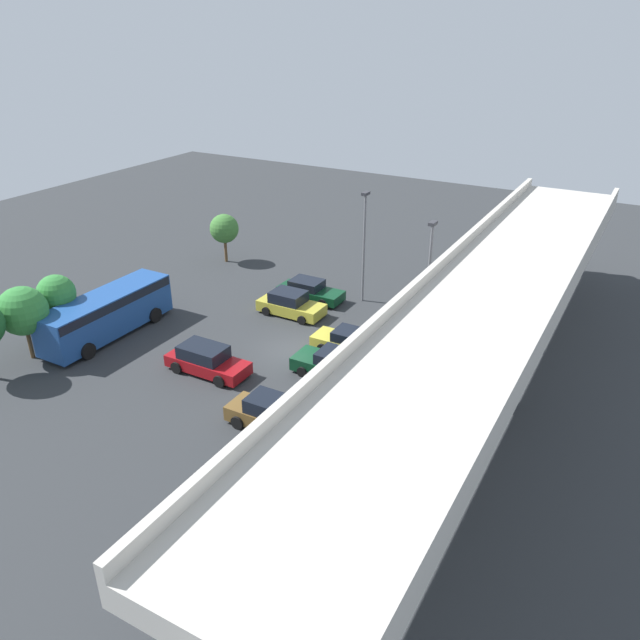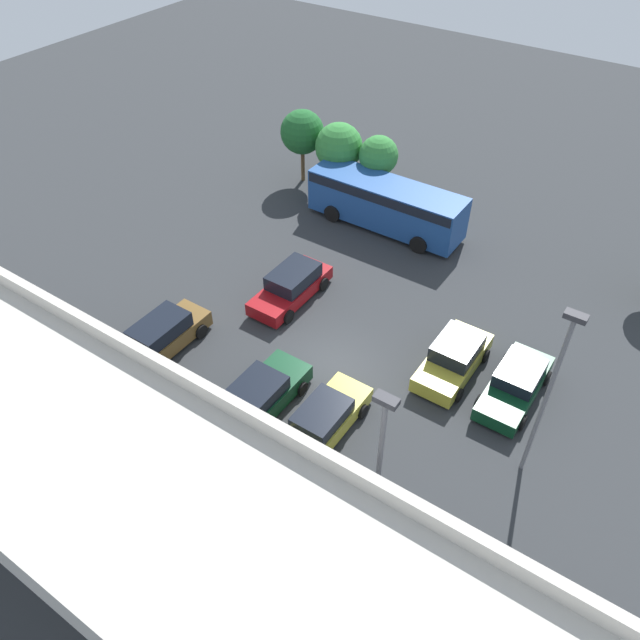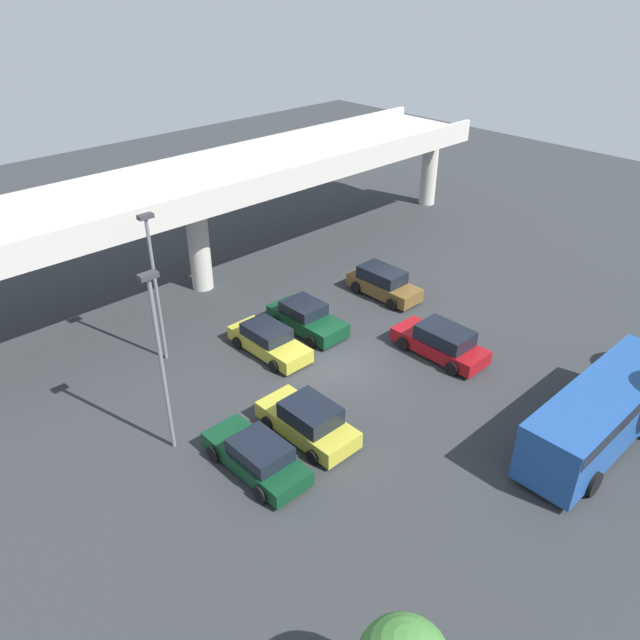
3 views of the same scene
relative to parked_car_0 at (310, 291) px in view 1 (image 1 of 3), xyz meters
name	(u,v)px [view 1 (image 1 of 3)]	position (x,y,z in m)	size (l,w,h in m)	color
ground_plane	(291,351)	(7.22, 2.90, -0.67)	(91.88, 91.88, 0.00)	#2D3033
highway_overpass	(491,302)	(7.22, 14.34, 5.13)	(44.11, 6.42, 7.06)	#BCB7AD
parked_car_0	(310,291)	(0.00, 0.00, 0.00)	(2.08, 4.70, 1.43)	#0C381E
parked_car_1	(290,304)	(2.77, 0.12, 0.07)	(2.15, 4.52, 1.62)	gold
parked_car_2	(351,343)	(5.58, 6.12, 0.00)	(2.00, 4.66, 1.44)	gold
parked_car_3	(334,364)	(8.43, 6.46, 0.03)	(2.14, 4.52, 1.53)	#0C381E
parked_car_4	(206,360)	(11.59, 0.05, 0.09)	(2.12, 4.85, 1.61)	maroon
parked_car_5	(272,414)	(14.27, 6.22, 0.13)	(1.98, 4.48, 1.66)	brown
shuttle_bus	(106,311)	(10.98, -8.23, 0.98)	(9.08, 2.75, 2.74)	#1E478C
lamp_post_near_aisle	(429,271)	(1.55, 9.20, 3.76)	(0.70, 0.35, 7.50)	slate
lamp_post_mid_lot	(364,239)	(-1.64, 3.37, 3.91)	(0.70, 0.35, 7.79)	slate
tree_front_left	(224,229)	(-3.28, -9.86, 2.12)	(2.33, 2.33, 3.97)	brown
tree_front_centre	(56,294)	(12.76, -10.26, 2.40)	(2.31, 2.31, 4.25)	brown
tree_front_right	(23,311)	(15.33, -9.99, 2.36)	(2.85, 2.85, 4.46)	brown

